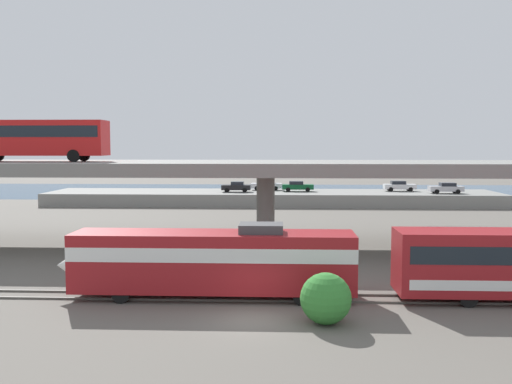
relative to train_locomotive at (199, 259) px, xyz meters
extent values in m
plane|color=#605B54|center=(3.23, -4.00, -2.19)|extent=(260.00, 260.00, 0.00)
cube|color=#59544C|center=(3.23, -0.74, -2.13)|extent=(110.00, 0.12, 0.12)
cube|color=#59544C|center=(3.23, 0.74, -2.13)|extent=(110.00, 0.12, 0.12)
cube|color=maroon|center=(0.78, 0.00, -0.11)|extent=(15.56, 3.00, 3.20)
cube|color=white|center=(0.78, 0.00, 0.46)|extent=(15.56, 3.04, 0.77)
cone|color=white|center=(-7.00, 0.00, -0.43)|extent=(2.12, 2.85, 2.85)
cube|color=black|center=(-5.41, 0.00, 0.78)|extent=(2.12, 2.70, 1.02)
cube|color=#3F3F42|center=(3.43, 0.00, 1.74)|extent=(2.40, 1.80, 0.50)
cylinder|color=black|center=(-4.09, -1.35, -1.71)|extent=(0.96, 0.18, 0.96)
cylinder|color=black|center=(-4.09, 1.35, -1.71)|extent=(0.96, 0.18, 0.96)
cylinder|color=black|center=(5.64, -1.35, -1.71)|extent=(0.96, 0.18, 0.96)
cylinder|color=black|center=(5.64, 1.35, -1.71)|extent=(0.96, 0.18, 0.96)
cylinder|color=black|center=(14.35, -1.35, -1.73)|extent=(0.92, 0.18, 0.92)
cylinder|color=black|center=(14.35, 1.35, -1.73)|extent=(0.92, 0.18, 0.92)
cube|color=gray|center=(3.23, 16.00, 4.43)|extent=(96.00, 11.76, 1.03)
cylinder|color=gray|center=(3.23, 16.00, 0.86)|extent=(1.50, 1.50, 6.10)
cube|color=red|center=(-15.96, 15.47, 6.89)|extent=(12.00, 2.55, 2.90)
cube|color=black|center=(-15.96, 15.47, 7.41)|extent=(11.52, 2.59, 0.93)
cylinder|color=black|center=(-12.24, 14.26, 5.44)|extent=(1.00, 0.26, 1.00)
cylinder|color=black|center=(-12.24, 16.68, 5.44)|extent=(1.00, 0.26, 1.00)
cube|color=silver|center=(16.48, 6.26, -0.45)|extent=(4.60, 2.30, 2.60)
cylinder|color=black|center=(19.69, 7.35, -1.75)|extent=(0.88, 0.28, 0.88)
cylinder|color=black|center=(15.47, 7.35, -1.75)|extent=(0.88, 0.28, 0.88)
cylinder|color=black|center=(15.47, 5.16, -1.75)|extent=(0.88, 0.28, 0.88)
cube|color=gray|center=(3.23, 51.00, -1.29)|extent=(64.33, 11.23, 1.80)
cube|color=silver|center=(21.83, 52.65, 0.27)|extent=(4.56, 1.78, 0.70)
cube|color=#1E232B|center=(21.60, 52.65, 0.86)|extent=(2.01, 1.56, 0.48)
cylinder|color=black|center=(23.24, 53.50, -0.08)|extent=(0.64, 0.20, 0.64)
cylinder|color=black|center=(23.24, 51.81, -0.08)|extent=(0.64, 0.20, 0.64)
cylinder|color=black|center=(20.41, 53.50, -0.08)|extent=(0.64, 0.20, 0.64)
cylinder|color=black|center=(20.41, 51.81, -0.08)|extent=(0.64, 0.20, 0.64)
cube|color=silver|center=(2.29, 53.74, 0.27)|extent=(4.55, 1.76, 0.70)
cube|color=#1E232B|center=(2.52, 53.74, 0.86)|extent=(2.00, 1.55, 0.48)
cylinder|color=black|center=(0.88, 52.91, -0.08)|extent=(0.64, 0.20, 0.64)
cylinder|color=black|center=(0.88, 54.58, -0.08)|extent=(0.64, 0.20, 0.64)
cylinder|color=black|center=(3.70, 52.91, -0.08)|extent=(0.64, 0.20, 0.64)
cylinder|color=black|center=(3.70, 54.58, -0.08)|extent=(0.64, 0.20, 0.64)
cube|color=black|center=(-1.95, 50.02, 0.27)|extent=(4.11, 1.82, 0.70)
cube|color=#1E232B|center=(-1.74, 50.02, 0.86)|extent=(1.81, 1.60, 0.48)
cylinder|color=black|center=(-3.22, 49.16, -0.08)|extent=(0.64, 0.20, 0.64)
cylinder|color=black|center=(-3.22, 50.88, -0.08)|extent=(0.64, 0.20, 0.64)
cylinder|color=black|center=(-0.67, 49.16, -0.08)|extent=(0.64, 0.20, 0.64)
cylinder|color=black|center=(-0.67, 50.88, -0.08)|extent=(0.64, 0.20, 0.64)
cube|color=#B7B7BC|center=(27.41, 48.90, 0.27)|extent=(4.62, 1.78, 0.70)
cube|color=#1E232B|center=(27.64, 48.90, 0.86)|extent=(2.03, 1.57, 0.48)
cylinder|color=black|center=(25.97, 48.05, -0.08)|extent=(0.64, 0.20, 0.64)
cylinder|color=black|center=(25.97, 49.74, -0.08)|extent=(0.64, 0.20, 0.64)
cylinder|color=black|center=(28.84, 48.05, -0.08)|extent=(0.64, 0.20, 0.64)
cylinder|color=black|center=(28.84, 49.74, -0.08)|extent=(0.64, 0.20, 0.64)
cube|color=#0C4C26|center=(6.92, 51.47, 0.27)|extent=(4.54, 1.75, 0.70)
cube|color=#1E232B|center=(6.70, 51.47, 0.86)|extent=(2.00, 1.54, 0.48)
cylinder|color=black|center=(8.33, 52.30, -0.08)|extent=(0.64, 0.20, 0.64)
cylinder|color=black|center=(8.33, 50.64, -0.08)|extent=(0.64, 0.20, 0.64)
cylinder|color=black|center=(5.52, 52.30, -0.08)|extent=(0.64, 0.20, 0.64)
cylinder|color=black|center=(5.52, 50.64, -0.08)|extent=(0.64, 0.20, 0.64)
cube|color=navy|center=(3.23, 74.00, -2.19)|extent=(140.00, 36.00, 0.01)
sphere|color=#337F31|center=(6.66, -4.38, -0.96)|extent=(2.45, 2.45, 2.45)
camera|label=1|loc=(4.52, -30.92, 6.28)|focal=39.87mm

